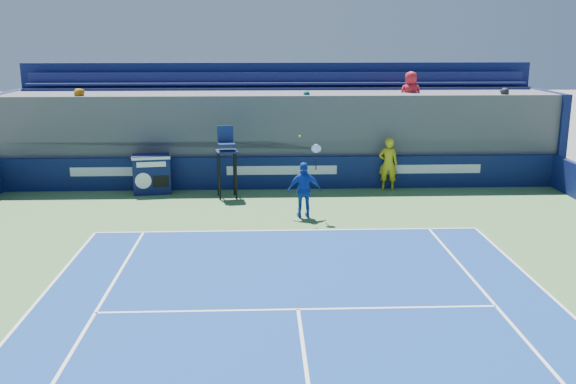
{
  "coord_description": "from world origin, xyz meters",
  "views": [
    {
      "loc": [
        -0.7,
        -5.76,
        5.48
      ],
      "look_at": [
        0.0,
        11.5,
        1.25
      ],
      "focal_mm": 40.0,
      "sensor_mm": 36.0,
      "label": 1
    }
  ],
  "objects_px": {
    "match_clock": "(152,173)",
    "tennis_player": "(304,190)",
    "umpire_chair": "(226,154)",
    "ball_person": "(388,164)"
  },
  "relations": [
    {
      "from": "match_clock",
      "to": "tennis_player",
      "type": "distance_m",
      "value": 6.16
    },
    {
      "from": "match_clock",
      "to": "tennis_player",
      "type": "relative_size",
      "value": 0.55
    },
    {
      "from": "match_clock",
      "to": "tennis_player",
      "type": "height_order",
      "value": "tennis_player"
    },
    {
      "from": "umpire_chair",
      "to": "tennis_player",
      "type": "distance_m",
      "value": 3.69
    },
    {
      "from": "match_clock",
      "to": "umpire_chair",
      "type": "height_order",
      "value": "umpire_chair"
    },
    {
      "from": "ball_person",
      "to": "umpire_chair",
      "type": "height_order",
      "value": "umpire_chair"
    },
    {
      "from": "tennis_player",
      "to": "ball_person",
      "type": "bearing_deg",
      "value": 47.08
    },
    {
      "from": "match_clock",
      "to": "umpire_chair",
      "type": "relative_size",
      "value": 0.57
    },
    {
      "from": "ball_person",
      "to": "match_clock",
      "type": "bearing_deg",
      "value": 9.4
    },
    {
      "from": "ball_person",
      "to": "umpire_chair",
      "type": "distance_m",
      "value": 5.87
    }
  ]
}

